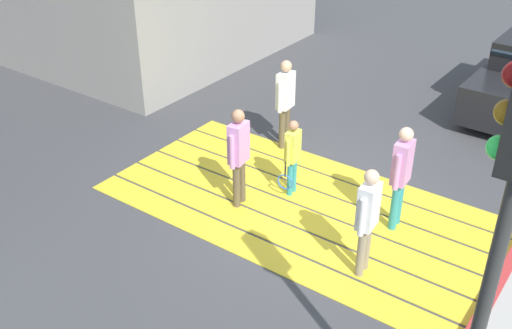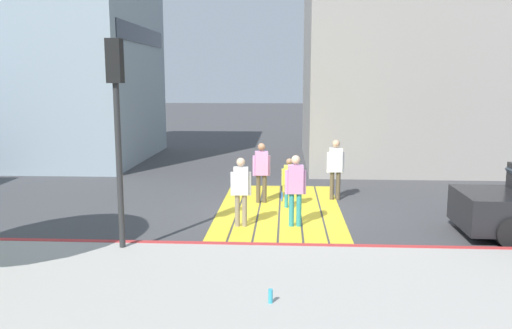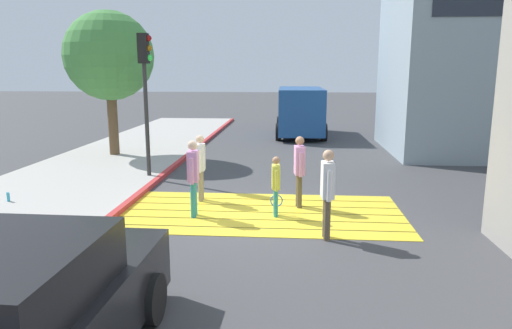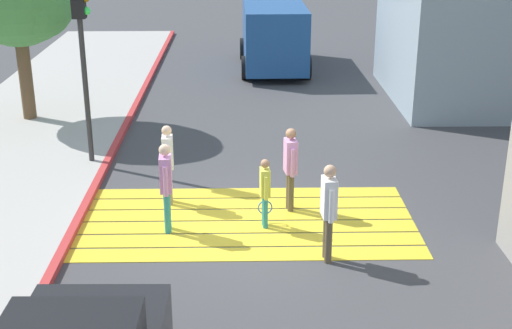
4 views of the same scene
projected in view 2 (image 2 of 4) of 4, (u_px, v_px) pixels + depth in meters
ground_plane at (279, 211)px, 14.02m from camera, size 120.00×120.00×0.00m
crosswalk_stripes at (279, 210)px, 14.02m from camera, size 6.40×3.25×0.01m
sidewalk_west at (275, 293)px, 8.49m from camera, size 4.80×40.00×0.12m
curb_painted at (277, 247)px, 10.81m from camera, size 0.16×40.00×0.13m
building_far_north at (72, 47)px, 22.12m from camera, size 8.00×6.03×9.55m
building_far_south at (392, 70)px, 21.52m from camera, size 8.00×7.04×7.66m
traffic_light_corner at (117, 102)px, 10.18m from camera, size 0.39×0.28×4.24m
water_bottle at (271, 296)px, 7.97m from camera, size 0.07×0.07×0.22m
pedestrian_adult_lead at (295, 185)px, 12.37m from camera, size 0.25×0.50×1.71m
pedestrian_adult_trailing at (336, 165)px, 15.10m from camera, size 0.25×0.51×1.75m
pedestrian_adult_side at (241, 187)px, 12.36m from camera, size 0.23×0.49×1.66m
pedestrian_teen_behind at (261, 168)px, 14.72m from camera, size 0.27×0.50×1.70m
pedestrian_child_with_racket at (289, 180)px, 14.20m from camera, size 0.28×0.42×1.36m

